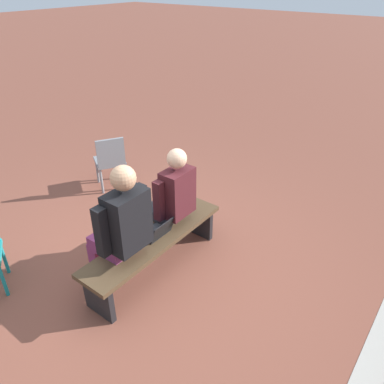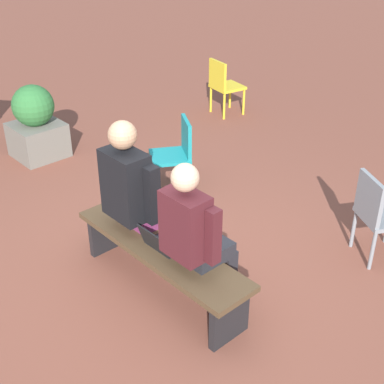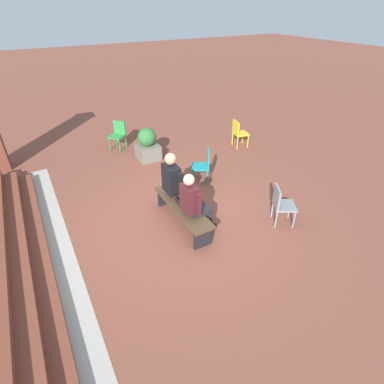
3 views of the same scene
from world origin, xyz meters
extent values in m
plane|color=brown|center=(0.00, 0.00, 0.00)|extent=(60.00, 60.00, 0.00)
cube|color=#4C3823|center=(-0.14, 0.11, 0.42)|extent=(1.80, 0.44, 0.05)
cube|color=black|center=(-0.94, 0.11, 0.20)|extent=(0.06, 0.37, 0.40)
cube|color=black|center=(0.66, 0.11, 0.20)|extent=(0.06, 0.37, 0.40)
cube|color=#232328|center=(-0.49, -0.06, 0.51)|extent=(0.32, 0.38, 0.13)
cube|color=#232328|center=(-0.58, -0.25, 0.23)|extent=(0.10, 0.11, 0.45)
cube|color=black|center=(-0.58, -0.31, 0.03)|extent=(0.10, 0.23, 0.07)
cube|color=#232328|center=(-0.41, -0.25, 0.23)|extent=(0.10, 0.11, 0.45)
cube|color=black|center=(-0.41, -0.31, 0.03)|extent=(0.10, 0.23, 0.07)
cube|color=#47191E|center=(-0.49, 0.15, 0.84)|extent=(0.36, 0.23, 0.53)
cube|color=navy|center=(-0.49, 0.03, 0.80)|extent=(0.05, 0.01, 0.32)
cube|color=#47191E|center=(-0.72, 0.08, 0.82)|extent=(0.09, 0.09, 0.45)
cube|color=#47191E|center=(-0.26, 0.08, 0.82)|extent=(0.09, 0.09, 0.45)
sphere|color=#DBAD89|center=(-0.49, 0.15, 1.24)|extent=(0.21, 0.21, 0.21)
cube|color=#7F2D5B|center=(0.24, -0.08, 0.51)|extent=(0.36, 0.42, 0.15)
cube|color=#7F2D5B|center=(0.15, -0.29, 0.23)|extent=(0.12, 0.13, 0.45)
cube|color=black|center=(0.15, -0.36, 0.04)|extent=(0.12, 0.25, 0.07)
cube|color=#7F2D5B|center=(0.34, -0.29, 0.23)|extent=(0.12, 0.13, 0.45)
cube|color=black|center=(0.34, -0.36, 0.04)|extent=(0.12, 0.25, 0.07)
cube|color=black|center=(0.24, 0.15, 0.88)|extent=(0.40, 0.25, 0.59)
cube|color=black|center=(-0.01, 0.08, 0.86)|extent=(0.10, 0.11, 0.50)
cube|color=black|center=(0.50, 0.08, 0.86)|extent=(0.10, 0.11, 0.50)
sphere|color=tan|center=(0.24, 0.15, 1.33)|extent=(0.23, 0.23, 0.23)
cube|color=black|center=(-0.17, 0.07, 0.46)|extent=(0.32, 0.22, 0.02)
cube|color=#2D2D33|center=(-0.17, 0.06, 0.47)|extent=(0.29, 0.15, 0.00)
cube|color=black|center=(-0.17, 0.21, 0.57)|extent=(0.32, 0.07, 0.19)
cube|color=#33519E|center=(-0.17, 0.20, 0.57)|extent=(0.28, 0.06, 0.17)
cube|color=teal|center=(1.15, -1.08, 0.42)|extent=(0.58, 0.58, 0.04)
cube|color=teal|center=(1.05, -1.25, 0.64)|extent=(0.36, 0.24, 0.40)
cylinder|color=teal|center=(1.40, -1.02, 0.20)|extent=(0.04, 0.04, 0.40)
cylinder|color=teal|center=(1.09, -0.84, 0.20)|extent=(0.04, 0.04, 0.40)
cylinder|color=teal|center=(1.21, -1.33, 0.20)|extent=(0.04, 0.04, 0.40)
cylinder|color=teal|center=(0.90, -1.15, 0.20)|extent=(0.04, 0.04, 0.40)
cube|color=gray|center=(-1.03, -1.54, 0.64)|extent=(0.36, 0.24, 0.40)
cylinder|color=gray|center=(-1.20, -1.46, 0.20)|extent=(0.04, 0.04, 0.40)
cylinder|color=gray|center=(-0.88, -1.64, 0.20)|extent=(0.04, 0.04, 0.40)
cube|color=gold|center=(2.41, -3.30, 0.42)|extent=(0.49, 0.49, 0.04)
cube|color=gold|center=(2.44, -3.11, 0.64)|extent=(0.40, 0.11, 0.40)
cylinder|color=gold|center=(2.20, -3.44, 0.20)|extent=(0.04, 0.04, 0.40)
cylinder|color=gold|center=(2.55, -3.51, 0.20)|extent=(0.04, 0.04, 0.40)
cylinder|color=gold|center=(2.26, -3.09, 0.20)|extent=(0.04, 0.04, 0.40)
cylinder|color=gold|center=(2.62, -3.15, 0.20)|extent=(0.04, 0.04, 0.40)
cube|color=#6B665B|center=(2.98, -0.43, 0.22)|extent=(0.60, 0.60, 0.44)
sphere|color=#2D6B33|center=(2.98, -0.43, 0.68)|extent=(0.52, 0.52, 0.52)
camera|label=1|loc=(2.14, 2.36, 2.88)|focal=35.00mm
camera|label=2|loc=(-2.98, 2.36, 3.00)|focal=50.00mm
camera|label=3|loc=(-4.49, 2.36, 3.93)|focal=28.00mm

